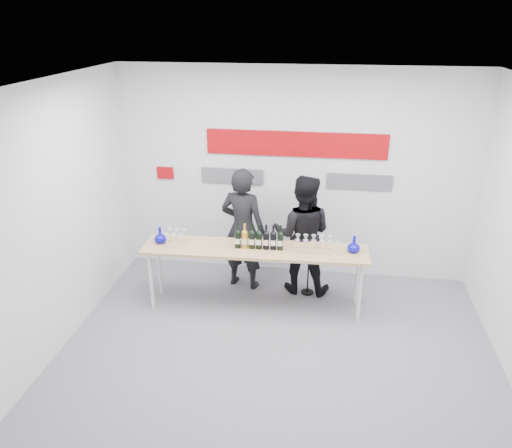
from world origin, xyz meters
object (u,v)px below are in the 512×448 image
(mic_stand, at_px, (309,264))
(presenter_right, at_px, (302,235))
(tasting_table, at_px, (255,253))
(presenter_left, at_px, (243,229))

(mic_stand, bearing_deg, presenter_right, 122.65)
(tasting_table, xyz_separation_m, mic_stand, (0.67, 0.45, -0.34))
(mic_stand, bearing_deg, presenter_left, 160.36)
(tasting_table, bearing_deg, presenter_left, 112.27)
(presenter_left, bearing_deg, mic_stand, -173.47)
(presenter_right, bearing_deg, mic_stand, 139.74)
(presenter_left, xyz_separation_m, mic_stand, (0.92, -0.10, -0.41))
(presenter_left, distance_m, mic_stand, 1.02)
(presenter_left, distance_m, presenter_right, 0.82)
(presenter_left, bearing_deg, presenter_right, -167.14)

